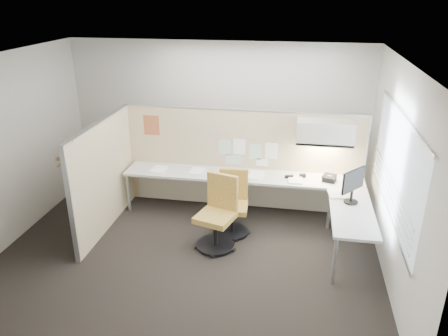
% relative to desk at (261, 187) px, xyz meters
% --- Properties ---
extents(floor, '(5.50, 4.50, 0.01)m').
position_rel_desk_xyz_m(floor, '(-0.93, -1.13, -0.61)').
color(floor, black).
rests_on(floor, ground).
extents(ceiling, '(5.50, 4.50, 0.01)m').
position_rel_desk_xyz_m(ceiling, '(-0.93, -1.13, 2.20)').
color(ceiling, white).
rests_on(ceiling, wall_back).
extents(wall_back, '(5.50, 0.02, 2.80)m').
position_rel_desk_xyz_m(wall_back, '(-0.93, 1.12, 0.80)').
color(wall_back, beige).
rests_on(wall_back, ground).
extents(wall_front, '(5.50, 0.02, 2.80)m').
position_rel_desk_xyz_m(wall_front, '(-0.93, -3.38, 0.80)').
color(wall_front, beige).
rests_on(wall_front, ground).
extents(wall_left, '(0.02, 4.50, 2.80)m').
position_rel_desk_xyz_m(wall_left, '(-3.68, -1.13, 0.80)').
color(wall_left, beige).
rests_on(wall_left, ground).
extents(wall_right, '(0.02, 4.50, 2.80)m').
position_rel_desk_xyz_m(wall_right, '(1.82, -1.13, 0.80)').
color(wall_right, beige).
rests_on(wall_right, ground).
extents(window_pane, '(0.01, 2.80, 1.30)m').
position_rel_desk_xyz_m(window_pane, '(1.79, -1.13, 0.95)').
color(window_pane, '#A7B6C2').
rests_on(window_pane, wall_right).
extents(partition_back, '(4.10, 0.06, 1.75)m').
position_rel_desk_xyz_m(partition_back, '(-0.38, 0.47, 0.27)').
color(partition_back, '#C6B789').
rests_on(partition_back, floor).
extents(partition_left, '(0.06, 2.20, 1.75)m').
position_rel_desk_xyz_m(partition_left, '(-2.43, -0.63, 0.27)').
color(partition_left, '#C6B789').
rests_on(partition_left, floor).
extents(desk, '(4.00, 2.07, 0.73)m').
position_rel_desk_xyz_m(desk, '(0.00, 0.00, 0.00)').
color(desk, beige).
rests_on(desk, floor).
extents(overhead_bin, '(0.90, 0.36, 0.38)m').
position_rel_desk_xyz_m(overhead_bin, '(0.97, 0.26, 0.91)').
color(overhead_bin, beige).
rests_on(overhead_bin, partition_back).
extents(task_light_strip, '(0.60, 0.06, 0.02)m').
position_rel_desk_xyz_m(task_light_strip, '(0.97, 0.26, 0.70)').
color(task_light_strip, '#FFEABF').
rests_on(task_light_strip, overhead_bin).
extents(pinned_papers, '(1.01, 0.00, 0.47)m').
position_rel_desk_xyz_m(pinned_papers, '(-0.30, 0.44, 0.43)').
color(pinned_papers, '#8CBF8C').
rests_on(pinned_papers, partition_back).
extents(poster, '(0.28, 0.00, 0.35)m').
position_rel_desk_xyz_m(poster, '(-1.98, 0.44, 0.82)').
color(poster, orange).
rests_on(poster, partition_back).
extents(chair_left, '(0.63, 0.65, 1.09)m').
position_rel_desk_xyz_m(chair_left, '(-0.55, -0.91, -0.09)').
color(chair_left, black).
rests_on(chair_left, floor).
extents(chair_right, '(0.53, 0.53, 1.00)m').
position_rel_desk_xyz_m(chair_right, '(-0.39, -0.47, -0.13)').
color(chair_right, black).
rests_on(chair_right, floor).
extents(monitor, '(0.34, 0.40, 0.52)m').
position_rel_desk_xyz_m(monitor, '(1.37, -0.60, 0.43)').
color(monitor, black).
rests_on(monitor, desk).
extents(phone, '(0.26, 0.24, 0.12)m').
position_rel_desk_xyz_m(phone, '(1.09, 0.13, 0.18)').
color(phone, black).
rests_on(phone, desk).
extents(stapler, '(0.15, 0.07, 0.05)m').
position_rel_desk_xyz_m(stapler, '(0.45, 0.15, 0.15)').
color(stapler, black).
rests_on(stapler, desk).
extents(tape_dispenser, '(0.11, 0.08, 0.06)m').
position_rel_desk_xyz_m(tape_dispenser, '(0.67, 0.21, 0.16)').
color(tape_dispenser, black).
rests_on(tape_dispenser, desk).
extents(coat_hook, '(0.18, 0.44, 1.33)m').
position_rel_desk_xyz_m(coat_hook, '(-2.51, -1.55, 0.82)').
color(coat_hook, silver).
rests_on(coat_hook, partition_left).
extents(paper_stack_0, '(0.24, 0.31, 0.04)m').
position_rel_desk_xyz_m(paper_stack_0, '(-1.76, 0.07, 0.15)').
color(paper_stack_0, white).
rests_on(paper_stack_0, desk).
extents(paper_stack_1, '(0.25, 0.32, 0.02)m').
position_rel_desk_xyz_m(paper_stack_1, '(-1.11, 0.15, 0.14)').
color(paper_stack_1, white).
rests_on(paper_stack_1, desk).
extents(paper_stack_2, '(0.24, 0.30, 0.05)m').
position_rel_desk_xyz_m(paper_stack_2, '(-0.54, 0.06, 0.15)').
color(paper_stack_2, white).
rests_on(paper_stack_2, desk).
extents(paper_stack_3, '(0.26, 0.32, 0.01)m').
position_rel_desk_xyz_m(paper_stack_3, '(-0.11, 0.12, 0.14)').
color(paper_stack_3, white).
rests_on(paper_stack_3, desk).
extents(paper_stack_4, '(0.25, 0.31, 0.02)m').
position_rel_desk_xyz_m(paper_stack_4, '(0.55, 0.06, 0.14)').
color(paper_stack_4, white).
rests_on(paper_stack_4, desk).
extents(paper_stack_5, '(0.27, 0.33, 0.02)m').
position_rel_desk_xyz_m(paper_stack_5, '(1.18, -0.37, 0.14)').
color(paper_stack_5, white).
rests_on(paper_stack_5, desk).
extents(paper_stack_6, '(0.25, 0.31, 0.02)m').
position_rel_desk_xyz_m(paper_stack_6, '(-0.10, 0.17, 0.14)').
color(paper_stack_6, white).
rests_on(paper_stack_6, desk).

